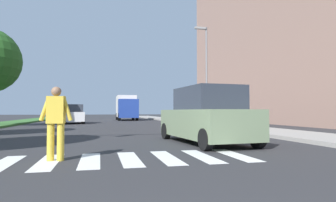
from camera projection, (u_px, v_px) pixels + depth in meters
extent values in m
plane|color=#2D2D30|center=(102.00, 122.00, 29.63)|extent=(140.00, 140.00, 0.00)
cube|color=silver|center=(3.00, 164.00, 6.16)|extent=(0.45, 2.20, 0.01)
cube|color=silver|center=(48.00, 162.00, 6.37)|extent=(0.45, 2.20, 0.01)
cube|color=silver|center=(90.00, 160.00, 6.58)|extent=(0.45, 2.20, 0.01)
cube|color=silver|center=(130.00, 159.00, 6.79)|extent=(0.45, 2.20, 0.01)
cube|color=silver|center=(167.00, 157.00, 6.99)|extent=(0.45, 2.20, 0.01)
cube|color=silver|center=(202.00, 156.00, 7.20)|extent=(0.45, 2.20, 0.01)
cube|color=silver|center=(235.00, 155.00, 7.41)|extent=(0.45, 2.20, 0.01)
cube|color=#386B2D|center=(12.00, 123.00, 25.87)|extent=(2.68, 64.00, 0.15)
cube|color=#937060|center=(324.00, 11.00, 26.87)|extent=(12.06, 37.61, 20.90)
cube|color=#9E9991|center=(185.00, 121.00, 29.60)|extent=(3.00, 64.00, 0.15)
cylinder|color=slate|center=(207.00, 75.00, 22.20)|extent=(0.14, 0.14, 7.50)
cube|color=gray|center=(200.00, 28.00, 22.22)|extent=(0.90, 0.24, 0.16)
cylinder|color=gold|center=(61.00, 142.00, 6.56)|extent=(0.18, 0.18, 0.85)
cylinder|color=gold|center=(51.00, 142.00, 6.54)|extent=(0.18, 0.18, 0.85)
cube|color=gold|center=(56.00, 110.00, 6.57)|extent=(0.41, 0.29, 0.62)
cylinder|color=gold|center=(67.00, 108.00, 6.60)|extent=(0.27, 0.12, 0.58)
cylinder|color=gold|center=(45.00, 108.00, 6.55)|extent=(0.27, 0.12, 0.58)
sphere|color=#8C664C|center=(56.00, 91.00, 6.59)|extent=(0.25, 0.25, 0.22)
cube|color=gray|center=(205.00, 123.00, 10.23)|extent=(2.28, 4.74, 0.96)
cube|color=#2D333D|center=(208.00, 98.00, 10.04)|extent=(1.88, 2.66, 0.79)
cylinder|color=black|center=(166.00, 131.00, 11.70)|extent=(0.27, 0.66, 0.64)
cylinder|color=black|center=(205.00, 130.00, 12.25)|extent=(0.27, 0.66, 0.64)
cylinder|color=black|center=(206.00, 140.00, 8.19)|extent=(0.27, 0.66, 0.64)
cylinder|color=black|center=(258.00, 138.00, 8.73)|extent=(0.27, 0.66, 0.64)
cube|color=silver|center=(74.00, 116.00, 26.56)|extent=(2.10, 4.45, 0.84)
cube|color=#2D333D|center=(74.00, 108.00, 26.38)|extent=(1.67, 2.07, 0.69)
cylinder|color=black|center=(66.00, 119.00, 27.91)|extent=(0.28, 0.66, 0.64)
cylinder|color=black|center=(82.00, 119.00, 28.41)|extent=(0.28, 0.66, 0.64)
cylinder|color=black|center=(65.00, 121.00, 24.68)|extent=(0.28, 0.66, 0.64)
cylinder|color=black|center=(84.00, 120.00, 25.18)|extent=(0.28, 0.66, 0.64)
cube|color=navy|center=(128.00, 108.00, 34.09)|extent=(2.30, 2.00, 2.20)
cube|color=beige|center=(126.00, 106.00, 37.11)|extent=(2.30, 4.20, 2.70)
cylinder|color=black|center=(137.00, 117.00, 34.30)|extent=(0.30, 0.90, 0.90)
cylinder|color=black|center=(119.00, 117.00, 33.81)|extent=(0.30, 0.90, 0.90)
cylinder|color=black|center=(133.00, 116.00, 38.33)|extent=(0.30, 0.90, 0.90)
cylinder|color=black|center=(117.00, 116.00, 37.85)|extent=(0.30, 0.90, 0.90)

